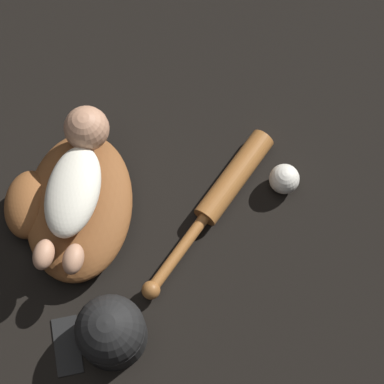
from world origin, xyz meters
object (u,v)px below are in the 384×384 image
(baseball_glove, at_px, (71,205))
(baseball, at_px, (284,179))
(baseball_cap, at_px, (110,331))
(baseball_bat, at_px, (222,194))
(baby_figure, at_px, (76,175))

(baseball_glove, xyz_separation_m, baseball, (0.16, -0.47, -0.01))
(baseball_cap, bearing_deg, baseball_glove, 30.21)
(baseball, bearing_deg, baseball_bat, 113.49)
(baseball_glove, bearing_deg, baseball, -71.80)
(baseball_cap, bearing_deg, baseball, -37.06)
(baseball, xyz_separation_m, baseball_cap, (-0.42, 0.32, 0.03))
(baseball_glove, relative_size, baseball_bat, 0.89)
(baseball_bat, distance_m, baseball, 0.15)
(baby_figure, height_order, baseball_cap, baby_figure)
(baseball_bat, bearing_deg, baseball_cap, 153.47)
(baby_figure, relative_size, baseball, 5.27)
(baby_figure, height_order, baseball, baby_figure)
(baseball_glove, distance_m, baseball_cap, 0.31)
(baseball_glove, xyz_separation_m, baseball_bat, (0.10, -0.34, -0.02))
(baby_figure, bearing_deg, baseball_glove, 155.27)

